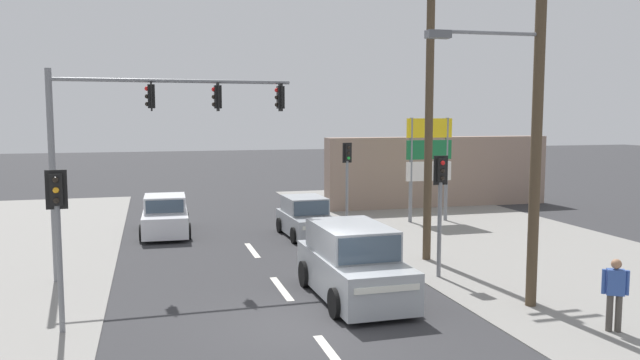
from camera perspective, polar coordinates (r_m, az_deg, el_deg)
ground_plane at (r=14.51m, az=-1.08°, el=-13.01°), size 140.00×140.00×0.00m
lane_dash_near at (r=12.70m, az=1.23°, el=-15.83°), size 0.20×2.40×0.01m
lane_dash_mid at (r=17.30m, az=-3.55°, el=-9.86°), size 0.20×2.40×0.01m
lane_dash_far at (r=22.07m, az=-6.21°, el=-6.40°), size 0.20×2.40×0.01m
kerb_right_verge at (r=20.23m, az=23.19°, el=-7.98°), size 10.00×44.00×0.02m
utility_pole_foreground_right at (r=15.83m, az=18.85°, el=6.49°), size 3.78×0.37×9.19m
utility_pole_midground_right at (r=20.29m, az=9.96°, el=6.83°), size 1.80×0.26×9.63m
traffic_signal_mast at (r=18.69m, az=-16.13°, el=4.62°), size 6.89×0.53×6.00m
pedestal_signal_right_kerb at (r=18.27m, az=10.94°, el=-1.38°), size 0.44×0.29×3.56m
pedestal_signal_left_kerb at (r=14.47m, az=-22.85°, el=-3.66°), size 0.44×0.29×3.56m
pedestal_signal_far_median at (r=26.25m, az=2.50°, el=0.93°), size 0.43×0.31×3.56m
shopping_plaza_sign at (r=27.80m, az=9.93°, el=2.30°), size 2.10×0.16×4.60m
shopfront_wall_far at (r=32.76m, az=10.78°, el=0.75°), size 12.00×1.00×3.60m
suv_receding_far at (r=16.25m, az=3.02°, el=-7.69°), size 2.12×4.57×1.90m
sedan_oncoming_near at (r=25.50m, az=-13.97°, el=-3.27°), size 1.98×4.28×1.56m
hatchback_crossing_left at (r=24.34m, az=-1.28°, el=-3.53°), size 1.88×3.69×1.53m
pedestrian_at_kerb at (r=15.12m, az=25.37°, el=-9.15°), size 0.50×0.37×1.63m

